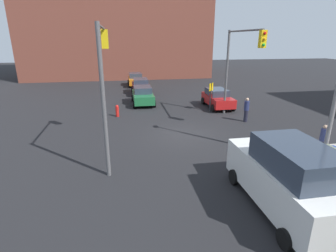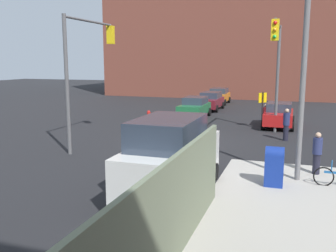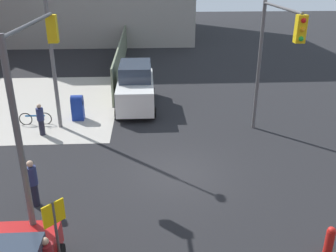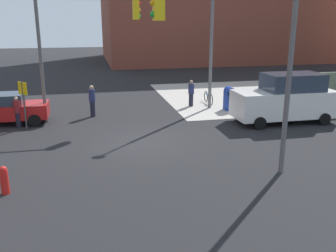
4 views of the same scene
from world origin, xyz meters
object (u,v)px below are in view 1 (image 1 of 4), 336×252
(fire_hydrant, at_px, (117,111))
(pedestrian_waiting, at_px, (323,139))
(pedestrian_crossing, at_px, (211,100))
(coupe_maroon, at_px, (141,86))
(coupe_red, at_px, (218,98))
(street_lamp_corner, at_px, (332,66))
(van_white_delivery, at_px, (287,177))
(mailbox_blue, at_px, (325,160))
(coupe_green, at_px, (143,95))
(traffic_signal_se_corner, at_px, (104,68))
(traffic_signal_nw_corner, at_px, (239,57))
(pedestrian_walking_north, at_px, (246,109))
(hatchback_orange, at_px, (136,79))

(fire_hydrant, xyz_separation_m, pedestrian_waiting, (9.20, 10.70, 0.38))
(pedestrian_crossing, bearing_deg, coupe_maroon, 45.38)
(coupe_red, height_order, pedestrian_crossing, coupe_red)
(street_lamp_corner, bearing_deg, pedestrian_waiting, 127.60)
(street_lamp_corner, xyz_separation_m, coupe_maroon, (-18.82, -7.21, -3.86))
(van_white_delivery, bearing_deg, coupe_red, 169.06)
(mailbox_blue, distance_m, coupe_green, 16.53)
(traffic_signal_se_corner, xyz_separation_m, street_lamp_corner, (2.28, 10.03, 0.11))
(traffic_signal_nw_corner, distance_m, traffic_signal_se_corner, 10.35)
(pedestrian_waiting, distance_m, pedestrian_walking_north, 6.34)
(traffic_signal_nw_corner, relative_size, mailbox_blue, 4.55)
(van_white_delivery, bearing_deg, pedestrian_crossing, 171.82)
(pedestrian_walking_north, bearing_deg, van_white_delivery, -142.37)
(fire_hydrant, distance_m, hatchback_orange, 14.31)
(mailbox_blue, bearing_deg, traffic_signal_nw_corner, -176.69)
(street_lamp_corner, xyz_separation_m, coupe_green, (-13.79, -7.38, -3.86))
(traffic_signal_nw_corner, height_order, coupe_green, traffic_signal_nw_corner)
(traffic_signal_se_corner, xyz_separation_m, van_white_delivery, (5.46, 6.30, -3.31))
(traffic_signal_nw_corner, xyz_separation_m, coupe_green, (-6.39, -6.35, -3.78))
(traffic_signal_nw_corner, xyz_separation_m, hatchback_orange, (-16.67, -6.44, -3.78))
(van_white_delivery, bearing_deg, coupe_maroon, -171.02)
(traffic_signal_se_corner, height_order, coupe_green, traffic_signal_se_corner)
(coupe_green, bearing_deg, traffic_signal_nw_corner, 44.79)
(coupe_red, xyz_separation_m, pedestrian_crossing, (0.67, -0.82, -0.02))
(pedestrian_crossing, bearing_deg, coupe_green, 72.88)
(hatchback_orange, relative_size, pedestrian_walking_north, 2.19)
(hatchback_orange, height_order, pedestrian_walking_north, pedestrian_walking_north)
(traffic_signal_nw_corner, distance_m, mailbox_blue, 9.49)
(mailbox_blue, xyz_separation_m, pedestrian_crossing, (-12.00, -1.20, 0.06))
(coupe_maroon, xyz_separation_m, pedestrian_waiting, (18.08, 8.18, 0.02))
(traffic_signal_se_corner, relative_size, hatchback_orange, 1.65)
(coupe_green, relative_size, pedestrian_walking_north, 2.23)
(street_lamp_corner, distance_m, pedestrian_walking_north, 7.90)
(van_white_delivery, bearing_deg, mailbox_blue, 120.97)
(van_white_delivery, xyz_separation_m, pedestrian_crossing, (-13.92, 2.00, -0.46))
(mailbox_blue, height_order, hatchback_orange, hatchback_orange)
(pedestrian_walking_north, bearing_deg, coupe_green, 102.02)
(hatchback_orange, bearing_deg, coupe_red, 27.42)
(coupe_maroon, bearing_deg, coupe_green, -1.95)
(mailbox_blue, xyz_separation_m, coupe_green, (-15.05, -6.85, 0.08))
(coupe_maroon, xyz_separation_m, hatchback_orange, (-5.24, -0.27, -0.00))
(coupe_red, xyz_separation_m, van_white_delivery, (14.59, -2.82, 0.44))
(traffic_signal_se_corner, bearing_deg, fire_hydrant, 177.76)
(traffic_signal_nw_corner, bearing_deg, van_white_delivery, -14.32)
(mailbox_blue, relative_size, pedestrian_crossing, 0.90)
(coupe_red, bearing_deg, van_white_delivery, -10.94)
(fire_hydrant, bearing_deg, pedestrian_waiting, 49.31)
(traffic_signal_nw_corner, distance_m, pedestrian_walking_north, 3.78)
(pedestrian_walking_north, bearing_deg, coupe_red, 63.59)
(mailbox_blue, bearing_deg, pedestrian_crossing, -174.29)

